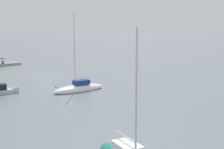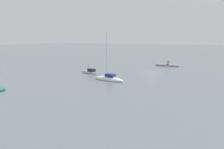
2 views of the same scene
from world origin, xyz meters
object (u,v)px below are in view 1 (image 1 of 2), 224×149
at_px(umbrella_open_black, 2,58).
at_px(sailboat_white_outer, 79,88).
at_px(motorboat_grey_mid, 1,92).
at_px(person_seated_grey_left, 3,62).

height_order(umbrella_open_black, sailboat_white_outer, sailboat_white_outer).
bearing_deg(umbrella_open_black, motorboat_grey_mid, 62.59).
distance_m(sailboat_white_outer, motorboat_grey_mid, 10.43).
height_order(person_seated_grey_left, sailboat_white_outer, sailboat_white_outer).
distance_m(umbrella_open_black, motorboat_grey_mid, 29.12).
bearing_deg(motorboat_grey_mid, umbrella_open_black, 169.00).
height_order(sailboat_white_outer, motorboat_grey_mid, sailboat_white_outer).
height_order(person_seated_grey_left, umbrella_open_black, umbrella_open_black).
relative_size(person_seated_grey_left, umbrella_open_black, 0.52).
bearing_deg(person_seated_grey_left, sailboat_white_outer, 85.17).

